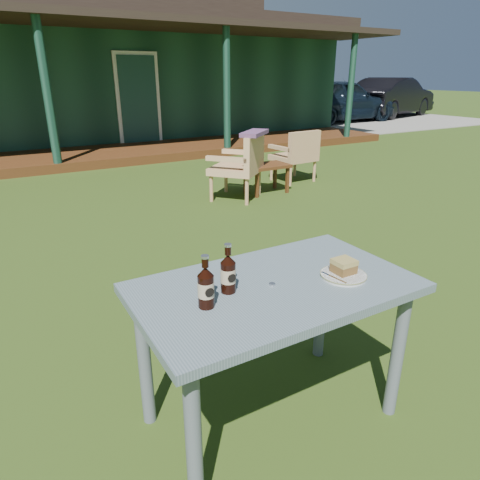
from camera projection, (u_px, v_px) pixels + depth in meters
ground at (158, 285)px, 3.38m from camera, size 80.00×80.00×0.00m
pavilion at (19, 72)px, 10.36m from camera, size 15.80×8.30×3.45m
gravel_strip at (357, 121)px, 15.14m from camera, size 9.00×6.00×0.02m
car_near at (339, 100)px, 14.54m from camera, size 4.28×1.83×1.44m
car_far at (392, 97)px, 16.36m from camera, size 4.62×2.63×1.44m
cafe_table at (274, 304)px, 1.87m from camera, size 1.20×0.70×0.72m
plate at (343, 275)px, 1.89m from camera, size 0.20×0.20×0.01m
cake_slice at (344, 266)px, 1.89m from camera, size 0.09×0.09×0.06m
fork at (334, 278)px, 1.85m from camera, size 0.03×0.14×0.00m
cola_bottle_near at (228, 273)px, 1.73m from camera, size 0.06×0.06×0.21m
cola_bottle_far at (206, 287)px, 1.62m from camera, size 0.06×0.07×0.21m
bottle_cap at (272, 284)px, 1.82m from camera, size 0.03×0.03×0.01m
armchair_left at (242, 163)px, 5.56m from camera, size 0.85×0.85×0.84m
armchair_right at (297, 153)px, 6.47m from camera, size 0.61×0.58×0.78m
floral_throw at (254, 133)px, 5.36m from camera, size 0.56×0.52×0.05m
side_table at (267, 169)px, 5.89m from camera, size 0.60×0.40×0.40m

